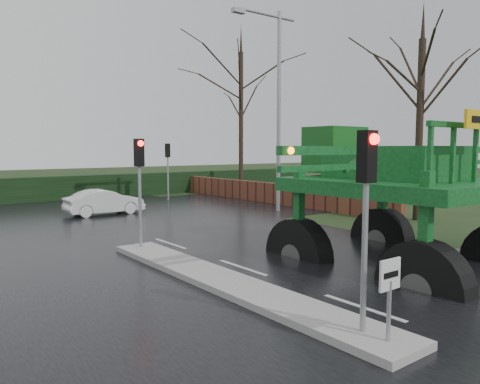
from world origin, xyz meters
TOP-DOWN VIEW (x-y plane):
  - ground at (0.00, 0.00)m, footprint 140.00×140.00m
  - road_main at (0.00, 10.00)m, footprint 14.00×80.00m
  - road_cross at (0.00, 16.00)m, footprint 80.00×12.00m
  - median_island at (-1.30, 3.00)m, footprint 1.20×10.00m
  - hedge_row at (0.00, 24.00)m, footprint 44.00×0.90m
  - brick_wall at (10.50, 16.00)m, footprint 0.40×20.00m
  - keep_left_sign at (-1.30, -1.50)m, footprint 0.50×0.07m
  - traffic_signal_near at (-1.30, -1.01)m, footprint 0.26×0.33m
  - traffic_signal_mid at (-1.30, 7.49)m, footprint 0.26×0.33m
  - traffic_signal_far at (6.50, 20.01)m, footprint 0.26×0.33m
  - street_light_right at (8.19, 12.00)m, footprint 3.85×0.30m
  - tree_right_near at (11.50, 6.00)m, footprint 5.60×5.60m
  - tree_right_far at (13.00, 21.00)m, footprint 7.00×7.00m
  - crop_sprayer at (2.20, 0.27)m, footprint 10.23×6.37m
  - white_sedan at (0.88, 16.08)m, footprint 3.72×1.30m

SIDE VIEW (x-z plane):
  - ground at x=0.00m, z-range 0.00..0.00m
  - white_sedan at x=0.88m, z-range -0.61..0.61m
  - road_main at x=0.00m, z-range -0.01..0.01m
  - road_cross at x=0.00m, z-range 0.00..0.02m
  - median_island at x=-1.30m, z-range 0.01..0.17m
  - brick_wall at x=10.50m, z-range 0.00..1.20m
  - hedge_row at x=0.00m, z-range 0.00..1.50m
  - keep_left_sign at x=-1.30m, z-range 0.38..1.73m
  - traffic_signal_near at x=-1.30m, z-range 0.83..4.35m
  - traffic_signal_mid at x=-1.30m, z-range 0.83..4.35m
  - traffic_signal_far at x=6.50m, z-range 0.83..4.35m
  - crop_sprayer at x=2.20m, z-range -0.15..5.56m
  - tree_right_near at x=11.50m, z-range 0.38..10.02m
  - street_light_right at x=8.19m, z-range 0.99..10.99m
  - tree_right_far at x=13.00m, z-range 0.47..12.52m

